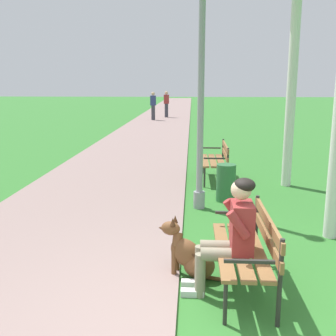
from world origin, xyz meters
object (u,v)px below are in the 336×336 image
Objects in this scene: park_bench_mid at (217,158)px; lamp_post_near at (201,86)px; litter_bin at (226,183)px; person_seated_on_near_bench at (231,232)px; pedestrian_distant at (153,106)px; dog_brown at (190,256)px; park_bench_near at (249,244)px; pedestrian_further_distant at (166,104)px.

lamp_post_near reaches higher than park_bench_mid.
person_seated_on_near_bench is at bearing -93.89° from litter_bin.
park_bench_mid is 14.77m from pedestrian_distant.
pedestrian_distant is at bearing 97.74° from person_seated_on_near_bench.
dog_brown is 3.17m from litter_bin.
park_bench_near is at bearing -20.37° from dog_brown.
person_seated_on_near_bench is 3.45m from litter_bin.
person_seated_on_near_bench is at bearing -155.33° from park_bench_near.
person_seated_on_near_bench is at bearing -84.76° from lamp_post_near.
park_bench_near is at bearing -84.07° from pedestrian_further_distant.
park_bench_mid reaches higher than litter_bin.
pedestrian_distant is at bearing 98.38° from park_bench_near.
pedestrian_further_distant is (-2.25, 18.12, 0.49)m from litter_bin.
dog_brown is at bearing 141.83° from person_seated_on_near_bench.
litter_bin is at bearing -79.84° from pedestrian_distant.
park_bench_near is 4.99m from park_bench_mid.
pedestrian_distant is at bearing 98.18° from lamp_post_near.
litter_bin is (0.03, 3.33, -0.16)m from park_bench_near.
pedestrian_further_distant is at bearing 71.79° from pedestrian_distant.
person_seated_on_near_bench reaches higher than litter_bin.
person_seated_on_near_bench is 0.68m from dog_brown.
park_bench_near is 21.56m from pedestrian_further_distant.
park_bench_mid is 4.80m from dog_brown.
park_bench_near is at bearing -80.50° from lamp_post_near.
lamp_post_near is at bearing -101.47° from park_bench_mid.
pedestrian_further_distant reaches higher than dog_brown.
park_bench_mid is at bearing -82.45° from pedestrian_further_distant.
dog_brown is at bearing 159.63° from park_bench_near.
pedestrian_distant is at bearing 101.03° from park_bench_mid.
dog_brown is at bearing -101.82° from litter_bin.
park_bench_mid is at bearing 83.08° from dog_brown.
lamp_post_near is 2.49× the size of pedestrian_further_distant.
lamp_post_near is at bearing -136.79° from litter_bin.
lamp_post_near is at bearing -84.63° from pedestrian_further_distant.
park_bench_mid is 2.14× the size of litter_bin.
lamp_post_near reaches higher than park_bench_near.
litter_bin is at bearing 43.21° from lamp_post_near.
park_bench_mid is 16.60m from pedestrian_further_distant.
pedestrian_further_distant is at bearing 97.09° from litter_bin.
park_bench_near is 2.14× the size of litter_bin.
dog_brown is at bearing -83.34° from pedestrian_distant.
lamp_post_near is at bearing 99.50° from park_bench_near.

